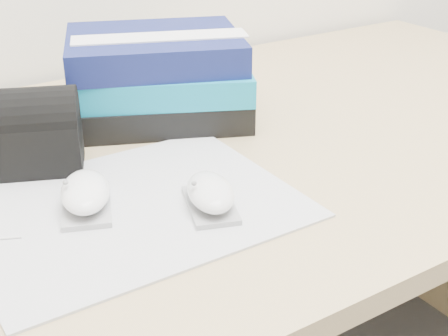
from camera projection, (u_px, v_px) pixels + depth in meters
desk at (203, 248)px, 1.10m from camera, size 1.60×0.80×0.73m
mousepad at (133, 207)px, 0.75m from camera, size 0.38×0.30×0.00m
mouse_rear at (85, 194)px, 0.74m from camera, size 0.09×0.12×0.04m
mouse_front at (210, 194)px, 0.74m from camera, size 0.08×0.11×0.04m
book_stack at (158, 77)px, 1.00m from camera, size 0.34×0.31×0.14m
pouch at (32, 131)px, 0.82m from camera, size 0.15×0.13×0.11m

